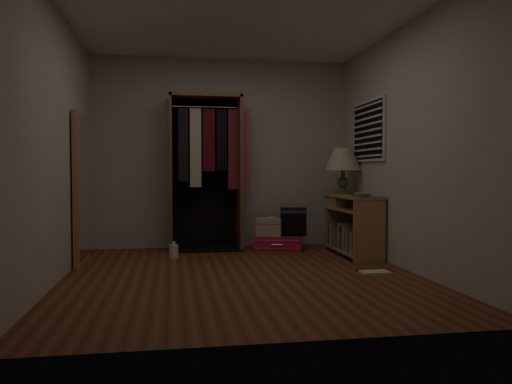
{
  "coord_description": "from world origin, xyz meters",
  "views": [
    {
      "loc": [
        -0.68,
        -4.91,
        1.03
      ],
      "look_at": [
        0.3,
        0.95,
        0.8
      ],
      "focal_mm": 35.0,
      "sensor_mm": 36.0,
      "label": 1
    }
  ],
  "objects_px": {
    "open_wardrobe": "(208,159)",
    "table_lamp": "(343,160)",
    "black_bag": "(293,221)",
    "white_jug": "(174,251)",
    "console_bookshelf": "(352,224)",
    "pink_suitcase": "(278,242)",
    "floor_mirror": "(82,189)",
    "train_case": "(270,227)"
  },
  "relations": [
    {
      "from": "floor_mirror",
      "to": "table_lamp",
      "type": "bearing_deg",
      "value": 6.97
    },
    {
      "from": "black_bag",
      "to": "white_jug",
      "type": "height_order",
      "value": "black_bag"
    },
    {
      "from": "console_bookshelf",
      "to": "pink_suitcase",
      "type": "height_order",
      "value": "console_bookshelf"
    },
    {
      "from": "train_case",
      "to": "white_jug",
      "type": "distance_m",
      "value": 1.35
    },
    {
      "from": "white_jug",
      "to": "floor_mirror",
      "type": "bearing_deg",
      "value": -170.98
    },
    {
      "from": "floor_mirror",
      "to": "white_jug",
      "type": "xyz_separation_m",
      "value": [
        1.03,
        0.16,
        -0.77
      ]
    },
    {
      "from": "pink_suitcase",
      "to": "white_jug",
      "type": "xyz_separation_m",
      "value": [
        -1.39,
        -0.44,
        -0.01
      ]
    },
    {
      "from": "floor_mirror",
      "to": "train_case",
      "type": "xyz_separation_m",
      "value": [
        2.29,
        0.58,
        -0.54
      ]
    },
    {
      "from": "pink_suitcase",
      "to": "white_jug",
      "type": "distance_m",
      "value": 1.45
    },
    {
      "from": "black_bag",
      "to": "white_jug",
      "type": "distance_m",
      "value": 1.66
    },
    {
      "from": "floor_mirror",
      "to": "black_bag",
      "type": "relative_size",
      "value": 4.4
    },
    {
      "from": "open_wardrobe",
      "to": "black_bag",
      "type": "distance_m",
      "value": 1.41
    },
    {
      "from": "train_case",
      "to": "black_bag",
      "type": "distance_m",
      "value": 0.33
    },
    {
      "from": "white_jug",
      "to": "console_bookshelf",
      "type": "bearing_deg",
      "value": -3.08
    },
    {
      "from": "floor_mirror",
      "to": "white_jug",
      "type": "relative_size",
      "value": 8.6
    },
    {
      "from": "black_bag",
      "to": "table_lamp",
      "type": "xyz_separation_m",
      "value": [
        0.63,
        -0.17,
        0.81
      ]
    },
    {
      "from": "table_lamp",
      "to": "open_wardrobe",
      "type": "bearing_deg",
      "value": 168.02
    },
    {
      "from": "console_bookshelf",
      "to": "open_wardrobe",
      "type": "distance_m",
      "value": 2.06
    },
    {
      "from": "black_bag",
      "to": "open_wardrobe",
      "type": "bearing_deg",
      "value": -177.03
    },
    {
      "from": "console_bookshelf",
      "to": "white_jug",
      "type": "height_order",
      "value": "console_bookshelf"
    },
    {
      "from": "pink_suitcase",
      "to": "black_bag",
      "type": "distance_m",
      "value": 0.35
    },
    {
      "from": "open_wardrobe",
      "to": "table_lamp",
      "type": "height_order",
      "value": "open_wardrobe"
    },
    {
      "from": "floor_mirror",
      "to": "black_bag",
      "type": "height_order",
      "value": "floor_mirror"
    },
    {
      "from": "pink_suitcase",
      "to": "black_bag",
      "type": "xyz_separation_m",
      "value": [
        0.2,
        -0.04,
        0.29
      ]
    },
    {
      "from": "black_bag",
      "to": "white_jug",
      "type": "xyz_separation_m",
      "value": [
        -1.58,
        -0.4,
        -0.3
      ]
    },
    {
      "from": "console_bookshelf",
      "to": "floor_mirror",
      "type": "relative_size",
      "value": 0.66
    },
    {
      "from": "console_bookshelf",
      "to": "white_jug",
      "type": "distance_m",
      "value": 2.23
    },
    {
      "from": "train_case",
      "to": "pink_suitcase",
      "type": "bearing_deg",
      "value": 29.71
    },
    {
      "from": "train_case",
      "to": "console_bookshelf",
      "type": "bearing_deg",
      "value": -7.74
    },
    {
      "from": "pink_suitcase",
      "to": "table_lamp",
      "type": "bearing_deg",
      "value": 2.38
    },
    {
      "from": "floor_mirror",
      "to": "pink_suitcase",
      "type": "height_order",
      "value": "floor_mirror"
    },
    {
      "from": "console_bookshelf",
      "to": "black_bag",
      "type": "height_order",
      "value": "console_bookshelf"
    },
    {
      "from": "pink_suitcase",
      "to": "train_case",
      "type": "distance_m",
      "value": 0.25
    },
    {
      "from": "open_wardrobe",
      "to": "black_bag",
      "type": "height_order",
      "value": "open_wardrobe"
    },
    {
      "from": "white_jug",
      "to": "table_lamp",
      "type": "bearing_deg",
      "value": 6.01
    },
    {
      "from": "console_bookshelf",
      "to": "open_wardrobe",
      "type": "height_order",
      "value": "open_wardrobe"
    },
    {
      "from": "floor_mirror",
      "to": "pink_suitcase",
      "type": "relative_size",
      "value": 2.31
    },
    {
      "from": "open_wardrobe",
      "to": "white_jug",
      "type": "height_order",
      "value": "open_wardrobe"
    },
    {
      "from": "pink_suitcase",
      "to": "console_bookshelf",
      "type": "bearing_deg",
      "value": -17.84
    },
    {
      "from": "train_case",
      "to": "white_jug",
      "type": "bearing_deg",
      "value": -139.61
    },
    {
      "from": "floor_mirror",
      "to": "train_case",
      "type": "relative_size",
      "value": 4.22
    },
    {
      "from": "console_bookshelf",
      "to": "table_lamp",
      "type": "bearing_deg",
      "value": 89.07
    }
  ]
}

